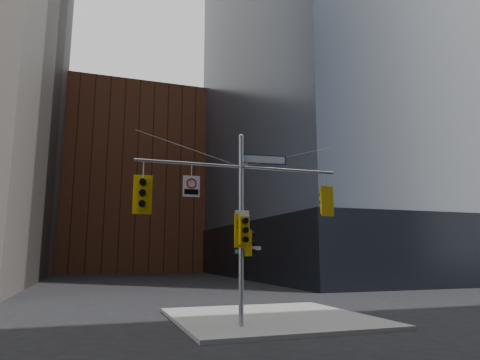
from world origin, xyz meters
TOP-DOWN VIEW (x-y plane):
  - ground at (0.00, 0.00)m, footprint 160.00×160.00m
  - sidewalk_corner at (2.00, 4.00)m, footprint 8.00×8.00m
  - podium_ne at (28.00, 32.00)m, footprint 36.40×36.40m
  - brick_midrise at (0.00, 58.00)m, footprint 26.00×20.00m
  - signal_assembly at (0.00, 1.99)m, footprint 8.00×0.80m
  - traffic_light_west_arm at (-3.66, 2.01)m, footprint 0.67×0.56m
  - traffic_light_east_arm at (3.59, 1.99)m, footprint 0.58×0.47m
  - traffic_light_pole_side at (0.32, 1.99)m, footprint 0.41×0.35m
  - traffic_light_pole_front at (-0.00, 1.73)m, footprint 0.60×0.48m
  - street_sign_blade at (0.92, 2.00)m, footprint 1.84×0.24m
  - regulatory_sign_arm at (-1.92, 1.97)m, footprint 0.63×0.06m
  - regulatory_sign_pole at (0.00, 1.88)m, footprint 0.54×0.05m
  - street_blade_ew at (0.45, 2.00)m, footprint 0.71×0.12m
  - street_blade_ns at (0.00, 2.45)m, footprint 0.11×0.77m

SIDE VIEW (x-z plane):
  - ground at x=0.00m, z-range 0.00..0.00m
  - sidewalk_corner at x=2.00m, z-range 0.00..0.15m
  - street_blade_ns at x=0.00m, z-range 2.73..2.88m
  - street_blade_ew at x=0.45m, z-range 2.86..3.00m
  - podium_ne at x=28.00m, z-range 0.00..6.00m
  - traffic_light_pole_side at x=0.32m, z-range 2.63..3.61m
  - traffic_light_pole_front at x=0.00m, z-range 2.94..4.19m
  - regulatory_sign_pole at x=0.00m, z-range 3.60..4.30m
  - signal_assembly at x=0.00m, z-range 0.77..8.07m
  - traffic_light_west_arm at x=-3.66m, z-range 4.10..5.50m
  - traffic_light_east_arm at x=3.59m, z-range 4.20..5.40m
  - regulatory_sign_arm at x=-1.92m, z-range 4.78..5.57m
  - street_sign_blade at x=0.92m, z-range 6.17..6.53m
  - brick_midrise at x=0.00m, z-range 0.00..28.00m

